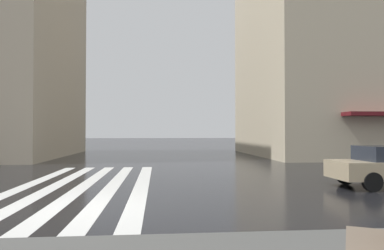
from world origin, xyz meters
TOP-DOWN VIEW (x-y plane):
  - ground_plane at (0.00, 0.00)m, footprint 220.00×220.00m
  - zebra_crossing at (4.00, 0.76)m, footprint 13.00×4.50m

SIDE VIEW (x-z plane):
  - ground_plane at x=0.00m, z-range 0.00..0.00m
  - zebra_crossing at x=4.00m, z-range 0.00..0.01m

